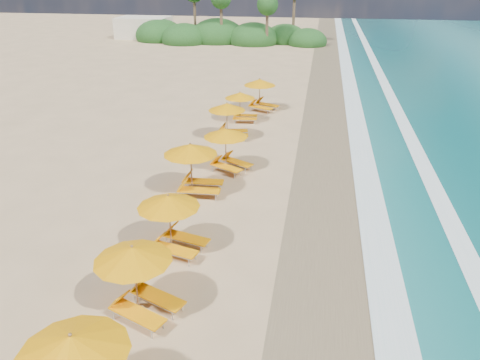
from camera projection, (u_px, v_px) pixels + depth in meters
The scene contains 12 objects.
ground at pixel (240, 206), 19.84m from camera, with size 160.00×160.00×0.00m, color tan.
wet_sand at pixel (336, 213), 19.22m from camera, with size 4.00×160.00×0.01m, color olive.
surf_foam at pixel (404, 218), 18.80m from camera, with size 4.00×160.00×0.01m.
station_2 at pixel (140, 277), 13.20m from camera, with size 2.95×2.91×2.27m.
station_3 at pixel (174, 220), 16.20m from camera, with size 2.75×2.66×2.22m.
station_4 at pixel (195, 165), 20.38m from camera, with size 2.67×2.49×2.40m.
station_5 at pixel (228, 147), 22.81m from camera, with size 2.93×2.93×2.19m.
station_6 at pixel (230, 118), 27.06m from camera, with size 2.64×2.52×2.20m.
station_7 at pixel (242, 105), 30.13m from camera, with size 2.27×2.13×1.99m.
station_8 at pixel (262, 93), 32.42m from camera, with size 2.96×2.95×2.25m.
treeline at pixel (224, 35), 61.72m from camera, with size 25.80×8.80×9.74m.
beach_building at pixel (144, 27), 65.64m from camera, with size 7.00×5.00×2.80m, color beige.
Camera 1 is at (2.98, -17.32, 9.27)m, focal length 34.96 mm.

